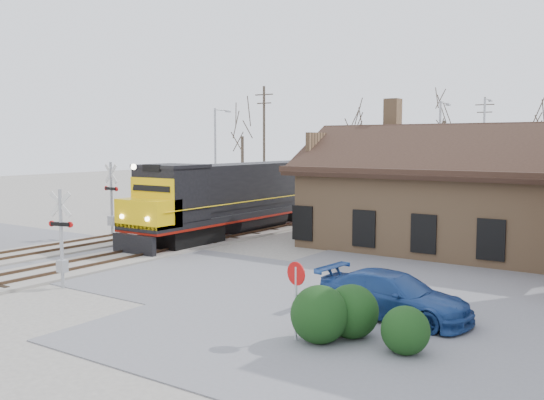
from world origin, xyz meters
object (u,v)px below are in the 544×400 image
(locomotive_lead, at_px, (249,195))
(locomotive_trailing, at_px, (385,178))
(parked_car, at_px, (394,296))
(depot, at_px, (452,202))

(locomotive_lead, bearing_deg, locomotive_trailing, 90.00)
(locomotive_trailing, bearing_deg, parked_car, -65.63)
(locomotive_lead, bearing_deg, parked_car, -39.44)
(locomotive_trailing, bearing_deg, depot, -57.41)
(locomotive_lead, relative_size, parked_car, 4.00)
(depot, bearing_deg, locomotive_trailing, 122.59)
(parked_car, bearing_deg, depot, 15.81)
(locomotive_lead, distance_m, parked_car, 18.83)
(parked_car, bearing_deg, locomotive_trailing, 29.48)
(depot, bearing_deg, parked_car, -79.31)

